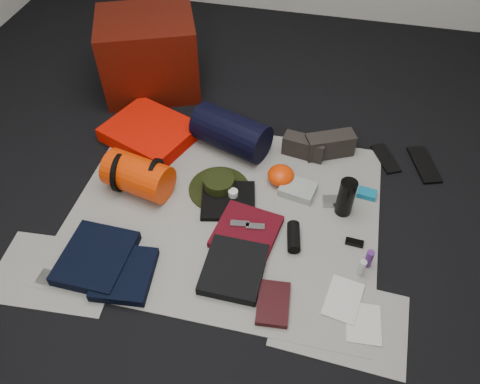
% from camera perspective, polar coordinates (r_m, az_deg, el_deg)
% --- Properties ---
extents(floor, '(4.50, 4.50, 0.02)m').
position_cam_1_polar(floor, '(2.50, -1.81, -2.47)').
color(floor, black).
rests_on(floor, ground).
extents(newspaper_mat, '(1.60, 1.30, 0.01)m').
position_cam_1_polar(newspaper_mat, '(2.49, -1.81, -2.28)').
color(newspaper_mat, '#B4B2A6').
rests_on(newspaper_mat, floor).
extents(newspaper_sheet_front_left, '(0.61, 0.44, 0.00)m').
position_cam_1_polar(newspaper_sheet_front_left, '(2.43, -21.57, -9.06)').
color(newspaper_sheet_front_left, '#B4B2A6').
rests_on(newspaper_sheet_front_left, floor).
extents(newspaper_sheet_front_right, '(0.60, 0.43, 0.00)m').
position_cam_1_polar(newspaper_sheet_front_right, '(2.19, 12.13, -15.08)').
color(newspaper_sheet_front_right, '#B4B2A6').
rests_on(newspaper_sheet_front_right, floor).
extents(red_cabinet, '(0.75, 0.69, 0.50)m').
position_cam_1_polar(red_cabinet, '(3.24, -10.99, 16.14)').
color(red_cabinet, '#4E0E05').
rests_on(red_cabinet, floor).
extents(sleeping_pad, '(0.61, 0.56, 0.09)m').
position_cam_1_polar(sleeping_pad, '(2.91, -10.88, 7.17)').
color(sleeping_pad, '#F71502').
rests_on(sleeping_pad, newspaper_mat).
extents(stuff_sack, '(0.39, 0.28, 0.21)m').
position_cam_1_polar(stuff_sack, '(2.57, -12.32, 1.96)').
color(stuff_sack, '#F23604').
rests_on(stuff_sack, newspaper_mat).
extents(sack_strap_left, '(0.02, 0.22, 0.22)m').
position_cam_1_polar(sack_strap_left, '(2.61, -14.36, 2.35)').
color(sack_strap_left, black).
rests_on(sack_strap_left, newspaper_mat).
extents(sack_strap_right, '(0.03, 0.22, 0.22)m').
position_cam_1_polar(sack_strap_right, '(2.54, -10.25, 1.67)').
color(sack_strap_right, black).
rests_on(sack_strap_right, newspaper_mat).
extents(navy_duffel, '(0.49, 0.37, 0.23)m').
position_cam_1_polar(navy_duffel, '(2.76, -1.10, 7.30)').
color(navy_duffel, black).
rests_on(navy_duffel, newspaper_mat).
extents(boonie_brim, '(0.42, 0.42, 0.01)m').
position_cam_1_polar(boonie_brim, '(2.59, -2.55, 0.41)').
color(boonie_brim, black).
rests_on(boonie_brim, newspaper_mat).
extents(boonie_crown, '(0.17, 0.17, 0.07)m').
position_cam_1_polar(boonie_crown, '(2.56, -2.59, 1.05)').
color(boonie_crown, black).
rests_on(boonie_crown, boonie_brim).
extents(hiking_boot_left, '(0.26, 0.13, 0.12)m').
position_cam_1_polar(hiking_boot_left, '(2.77, 7.81, 5.49)').
color(hiking_boot_left, '#2C2622').
rests_on(hiking_boot_left, newspaper_mat).
extents(hiking_boot_right, '(0.30, 0.21, 0.14)m').
position_cam_1_polar(hiking_boot_right, '(2.79, 10.88, 5.65)').
color(hiking_boot_right, '#2C2622').
rests_on(hiking_boot_right, newspaper_mat).
extents(flip_flop_left, '(0.18, 0.26, 0.01)m').
position_cam_1_polar(flip_flop_left, '(2.89, 17.32, 3.91)').
color(flip_flop_left, black).
rests_on(flip_flop_left, floor).
extents(flip_flop_right, '(0.19, 0.31, 0.02)m').
position_cam_1_polar(flip_flop_right, '(2.92, 21.52, 3.12)').
color(flip_flop_right, black).
rests_on(flip_flop_right, floor).
extents(trousers_navy_a, '(0.32, 0.37, 0.06)m').
position_cam_1_polar(trousers_navy_a, '(2.38, -17.13, -7.67)').
color(trousers_navy_a, black).
rests_on(trousers_navy_a, newspaper_mat).
extents(trousers_navy_b, '(0.29, 0.32, 0.05)m').
position_cam_1_polar(trousers_navy_b, '(2.29, -13.89, -9.66)').
color(trousers_navy_b, black).
rests_on(trousers_navy_b, newspaper_mat).
extents(trousers_charcoal, '(0.28, 0.32, 0.05)m').
position_cam_1_polar(trousers_charcoal, '(2.24, -0.77, -9.37)').
color(trousers_charcoal, black).
rests_on(trousers_charcoal, newspaper_mat).
extents(black_tshirt, '(0.34, 0.32, 0.03)m').
position_cam_1_polar(black_tshirt, '(2.51, -1.44, -1.06)').
color(black_tshirt, black).
rests_on(black_tshirt, newspaper_mat).
extents(red_shirt, '(0.35, 0.35, 0.04)m').
position_cam_1_polar(red_shirt, '(2.37, 0.80, -4.84)').
color(red_shirt, '#530913').
rests_on(red_shirt, newspaper_mat).
extents(orange_stuff_sack, '(0.19, 0.19, 0.10)m').
position_cam_1_polar(orange_stuff_sack, '(2.60, 4.99, 2.04)').
color(orange_stuff_sack, '#F23604').
rests_on(orange_stuff_sack, newspaper_mat).
extents(first_aid_pouch, '(0.21, 0.17, 0.05)m').
position_cam_1_polar(first_aid_pouch, '(2.57, 7.05, 0.33)').
color(first_aid_pouch, '#959D95').
rests_on(first_aid_pouch, newspaper_mat).
extents(water_bottle, '(0.10, 0.10, 0.22)m').
position_cam_1_polar(water_bottle, '(2.46, 12.79, -0.65)').
color(water_bottle, black).
rests_on(water_bottle, newspaper_mat).
extents(speaker, '(0.09, 0.17, 0.06)m').
position_cam_1_polar(speaker, '(2.35, 6.56, -5.46)').
color(speaker, black).
rests_on(speaker, newspaper_mat).
extents(compact_camera, '(0.11, 0.08, 0.04)m').
position_cam_1_polar(compact_camera, '(2.55, 11.13, -1.12)').
color(compact_camera, '#A4A5A9').
rests_on(compact_camera, newspaper_mat).
extents(cyan_case, '(0.11, 0.08, 0.03)m').
position_cam_1_polar(cyan_case, '(2.64, 15.18, -0.19)').
color(cyan_case, '#10729D').
rests_on(cyan_case, newspaper_mat).
extents(toiletry_purple, '(0.05, 0.05, 0.11)m').
position_cam_1_polar(toiletry_purple, '(2.32, 15.44, -7.85)').
color(toiletry_purple, '#59277E').
rests_on(toiletry_purple, newspaper_mat).
extents(toiletry_clear, '(0.04, 0.04, 0.10)m').
position_cam_1_polar(toiletry_clear, '(2.29, 14.61, -8.93)').
color(toiletry_clear, '#B5BAB5').
rests_on(toiletry_clear, newspaper_mat).
extents(paperback_book, '(0.16, 0.23, 0.03)m').
position_cam_1_polar(paperback_book, '(2.17, 4.07, -13.39)').
color(paperback_book, black).
rests_on(paperback_book, newspaper_mat).
extents(map_booklet, '(0.19, 0.24, 0.01)m').
position_cam_1_polar(map_booklet, '(2.23, 12.47, -12.67)').
color(map_booklet, silver).
rests_on(map_booklet, newspaper_mat).
extents(map_printout, '(0.16, 0.20, 0.01)m').
position_cam_1_polar(map_printout, '(2.20, 14.84, -15.21)').
color(map_printout, silver).
rests_on(map_printout, newspaper_mat).
extents(sunglasses, '(0.09, 0.04, 0.02)m').
position_cam_1_polar(sunglasses, '(2.41, 13.76, -6.00)').
color(sunglasses, black).
rests_on(sunglasses, newspaper_mat).
extents(key_cluster, '(0.08, 0.08, 0.01)m').
position_cam_1_polar(key_cluster, '(2.42, -22.50, -9.58)').
color(key_cluster, '#A4A5A9').
rests_on(key_cluster, newspaper_mat).
extents(tape_roll, '(0.05, 0.05, 0.04)m').
position_cam_1_polar(tape_roll, '(2.51, -0.84, -0.15)').
color(tape_roll, silver).
rests_on(tape_roll, black_tshirt).
extents(energy_bar_a, '(0.10, 0.05, 0.01)m').
position_cam_1_polar(energy_bar_a, '(2.37, -0.04, -3.90)').
color(energy_bar_a, '#A4A5A9').
rests_on(energy_bar_a, red_shirt).
extents(energy_bar_b, '(0.10, 0.05, 0.01)m').
position_cam_1_polar(energy_bar_b, '(2.36, 1.86, -4.23)').
color(energy_bar_b, '#A4A5A9').
rests_on(energy_bar_b, red_shirt).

